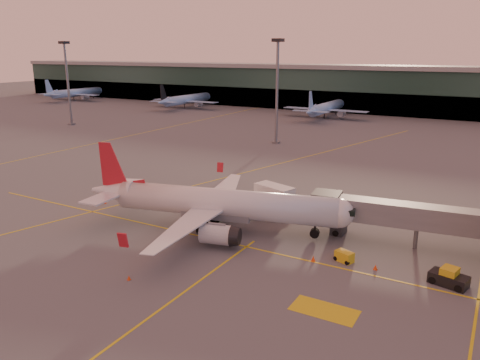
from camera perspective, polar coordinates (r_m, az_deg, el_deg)
The scene contains 16 objects.
ground at distance 55.17m, azimuth -6.36°, elevation -8.87°, with size 600.00×600.00×0.00m, color #4C4F54.
taxi_markings at distance 95.47m, azimuth 5.75°, elevation 1.64°, with size 100.12×173.00×0.01m.
terminal at distance 185.21m, azimuth 20.55°, elevation 10.17°, with size 400.00×20.00×17.60m.
mast_west_far at distance 157.93m, azimuth -20.31°, elevation 11.68°, with size 2.40×2.40×25.60m.
mast_west_near at distance 117.84m, azimuth 4.55°, elevation 11.60°, with size 2.40×2.40×25.60m.
distant_aircraft_row at distance 167.97m, azimuth 11.77°, elevation 7.36°, with size 290.00×34.00×13.00m.
main_airplane at distance 60.77m, azimuth -2.92°, elevation -2.91°, with size 35.35×32.20×10.80m.
jet_bridge at distance 58.73m, azimuth 22.17°, elevation -4.49°, with size 26.39×6.38×5.51m.
catering_truck at distance 66.12m, azimuth 4.23°, elevation -2.29°, with size 6.23×4.10×4.47m.
gpu_cart at distance 53.90m, azimuth 12.59°, elevation -9.10°, with size 2.31×1.83×1.18m.
pushback_tug at distance 52.04m, azimuth 24.10°, elevation -10.85°, with size 3.95×2.73×1.85m.
cone_nose at distance 52.95m, azimuth 16.19°, elevation -10.17°, with size 0.46×0.46×0.59m.
cone_tail at distance 74.93m, azimuth -16.10°, elevation -2.58°, with size 0.39×0.39×0.49m.
cone_wing_right at distance 50.17m, azimuth -13.38°, elevation -11.52°, with size 0.38×0.38×0.49m.
cone_wing_left at distance 75.95m, azimuth 2.98°, elevation -1.74°, with size 0.38×0.38×0.48m.
cone_fwd at distance 53.42m, azimuth 8.93°, elevation -9.46°, with size 0.50×0.50×0.63m.
Camera 1 is at (29.92, -40.46, 22.60)m, focal length 35.00 mm.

